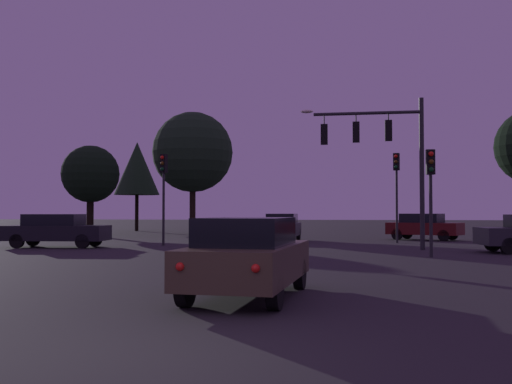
{
  "coord_description": "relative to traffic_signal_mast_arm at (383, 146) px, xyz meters",
  "views": [
    {
      "loc": [
        2.04,
        -6.24,
        1.64
      ],
      "look_at": [
        -1.52,
        21.38,
        2.58
      ],
      "focal_mm": 40.55,
      "sensor_mm": 36.0,
      "label": 1
    }
  ],
  "objects": [
    {
      "name": "car_crossing_left",
      "position": [
        -14.71,
        -0.42,
        -3.7
      ],
      "size": [
        4.7,
        2.0,
        1.52
      ],
      "color": "black",
      "rests_on": "ground"
    },
    {
      "name": "ground_plane",
      "position": [
        -4.31,
        5.28,
        -4.5
      ],
      "size": [
        168.0,
        168.0,
        0.0
      ],
      "primitive_type": "plane",
      "color": "#262326",
      "rests_on": "ground"
    },
    {
      "name": "traffic_light_corner_left",
      "position": [
        -10.27,
        1.62,
        -1.37
      ],
      "size": [
        0.36,
        0.38,
        4.42
      ],
      "color": "#232326",
      "rests_on": "ground"
    },
    {
      "name": "car_far_lane",
      "position": [
        3.07,
        8.74,
        -3.7
      ],
      "size": [
        4.42,
        3.46,
        1.52
      ],
      "color": "#4C0F0F",
      "rests_on": "ground"
    },
    {
      "name": "traffic_light_corner_right",
      "position": [
        1.18,
        5.39,
        -1.19
      ],
      "size": [
        0.36,
        0.38,
        4.7
      ],
      "color": "#232326",
      "rests_on": "ground"
    },
    {
      "name": "car_parked_lot",
      "position": [
        -4.91,
        6.3,
        -3.7
      ],
      "size": [
        1.93,
        4.26,
        1.52
      ],
      "color": "black",
      "rests_on": "ground"
    },
    {
      "name": "tree_right_cluster",
      "position": [
        -12.29,
        15.92,
        1.5
      ],
      "size": [
        5.9,
        5.9,
        8.96
      ],
      "color": "black",
      "rests_on": "ground"
    },
    {
      "name": "traffic_signal_mast_arm",
      "position": [
        0.0,
        0.0,
        0.0
      ],
      "size": [
        5.3,
        0.46,
        6.53
      ],
      "color": "#232326",
      "rests_on": "ground"
    },
    {
      "name": "car_nearside_lane",
      "position": [
        -3.83,
        -14.53,
        -3.7
      ],
      "size": [
        2.16,
        4.31,
        1.52
      ],
      "color": "#473828",
      "rests_on": "ground"
    },
    {
      "name": "tree_left_far",
      "position": [
        -18.28,
        11.59,
        -0.36
      ],
      "size": [
        3.85,
        3.85,
        6.09
      ],
      "color": "black",
      "rests_on": "ground"
    },
    {
      "name": "tree_behind_sign",
      "position": [
        -18.43,
        21.46,
        0.77
      ],
      "size": [
        3.79,
        3.79,
        7.51
      ],
      "color": "black",
      "rests_on": "ground"
    },
    {
      "name": "traffic_light_median",
      "position": [
        1.31,
        -4.14,
        -1.74
      ],
      "size": [
        0.31,
        0.36,
        3.87
      ],
      "color": "#232326",
      "rests_on": "ground"
    }
  ]
}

